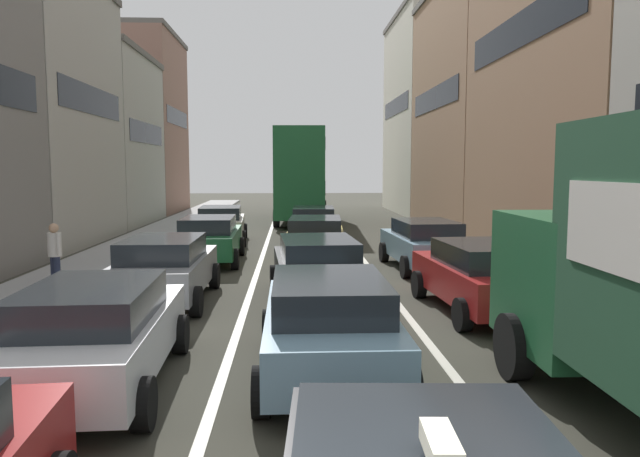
{
  "coord_description": "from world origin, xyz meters",
  "views": [
    {
      "loc": [
        -0.67,
        -2.17,
        3.05
      ],
      "look_at": [
        0.0,
        12.0,
        1.6
      ],
      "focal_mm": 33.4,
      "sensor_mm": 36.0,
      "label": 1
    }
  ],
  "objects_px": {
    "sedan_right_lane_behind_truck": "(482,275)",
    "bus_mid_queue_primary": "(302,172)",
    "wagon_left_lane_second": "(95,332)",
    "sedan_left_lane_fourth": "(209,238)",
    "sedan_centre_lane_second": "(329,323)",
    "coupe_centre_lane_fourth": "(315,239)",
    "pedestrian_near_kerb": "(55,251)",
    "sedan_centre_lane_fifth": "(313,224)",
    "sedan_left_lane_third": "(165,268)",
    "sedan_left_lane_fifth": "(221,223)",
    "wagon_right_lane_far": "(425,243)",
    "hatchback_centre_lane_third": "(318,268)"
  },
  "relations": [
    {
      "from": "wagon_left_lane_second",
      "to": "wagon_right_lane_far",
      "type": "height_order",
      "value": "same"
    },
    {
      "from": "hatchback_centre_lane_third",
      "to": "sedan_right_lane_behind_truck",
      "type": "distance_m",
      "value": 3.57
    },
    {
      "from": "sedan_left_lane_fifth",
      "to": "bus_mid_queue_primary",
      "type": "bearing_deg",
      "value": -23.5
    },
    {
      "from": "bus_mid_queue_primary",
      "to": "pedestrian_near_kerb",
      "type": "relative_size",
      "value": 6.39
    },
    {
      "from": "sedan_right_lane_behind_truck",
      "to": "bus_mid_queue_primary",
      "type": "xyz_separation_m",
      "value": [
        -3.41,
        21.54,
        2.03
      ]
    },
    {
      "from": "sedan_left_lane_third",
      "to": "wagon_left_lane_second",
      "type": "bearing_deg",
      "value": -177.97
    },
    {
      "from": "sedan_centre_lane_second",
      "to": "bus_mid_queue_primary",
      "type": "distance_m",
      "value": 25.34
    },
    {
      "from": "coupe_centre_lane_fourth",
      "to": "sedan_right_lane_behind_truck",
      "type": "distance_m",
      "value": 7.35
    },
    {
      "from": "sedan_left_lane_fourth",
      "to": "coupe_centre_lane_fourth",
      "type": "bearing_deg",
      "value": -97.15
    },
    {
      "from": "sedan_left_lane_third",
      "to": "wagon_right_lane_far",
      "type": "height_order",
      "value": "same"
    },
    {
      "from": "sedan_left_lane_fifth",
      "to": "pedestrian_near_kerb",
      "type": "relative_size",
      "value": 2.65
    },
    {
      "from": "sedan_centre_lane_second",
      "to": "coupe_centre_lane_fourth",
      "type": "bearing_deg",
      "value": -1.42
    },
    {
      "from": "wagon_right_lane_far",
      "to": "sedan_left_lane_third",
      "type": "bearing_deg",
      "value": 117.63
    },
    {
      "from": "sedan_right_lane_behind_truck",
      "to": "sedan_centre_lane_fifth",
      "type": "bearing_deg",
      "value": 11.35
    },
    {
      "from": "sedan_centre_lane_second",
      "to": "coupe_centre_lane_fourth",
      "type": "relative_size",
      "value": 0.98
    },
    {
      "from": "sedan_left_lane_third",
      "to": "sedan_right_lane_behind_truck",
      "type": "distance_m",
      "value": 7.0
    },
    {
      "from": "sedan_centre_lane_fifth",
      "to": "sedan_right_lane_behind_truck",
      "type": "distance_m",
      "value": 11.99
    },
    {
      "from": "pedestrian_near_kerb",
      "to": "sedan_right_lane_behind_truck",
      "type": "bearing_deg",
      "value": -62.96
    },
    {
      "from": "sedan_centre_lane_second",
      "to": "wagon_right_lane_far",
      "type": "distance_m",
      "value": 9.73
    },
    {
      "from": "bus_mid_queue_primary",
      "to": "sedan_centre_lane_second",
      "type": "bearing_deg",
      "value": -177.53
    },
    {
      "from": "wagon_right_lane_far",
      "to": "sedan_left_lane_fourth",
      "type": "bearing_deg",
      "value": 73.57
    },
    {
      "from": "hatchback_centre_lane_third",
      "to": "sedan_centre_lane_second",
      "type": "bearing_deg",
      "value": 175.8
    },
    {
      "from": "sedan_centre_lane_fifth",
      "to": "pedestrian_near_kerb",
      "type": "relative_size",
      "value": 2.63
    },
    {
      "from": "sedan_left_lane_fourth",
      "to": "sedan_left_lane_fifth",
      "type": "relative_size",
      "value": 0.99
    },
    {
      "from": "sedan_left_lane_third",
      "to": "sedan_left_lane_fourth",
      "type": "xyz_separation_m",
      "value": [
        0.22,
        5.67,
        0.0
      ]
    },
    {
      "from": "sedan_centre_lane_second",
      "to": "sedan_centre_lane_fifth",
      "type": "xyz_separation_m",
      "value": [
        0.33,
        15.3,
        0.0
      ]
    },
    {
      "from": "hatchback_centre_lane_third",
      "to": "pedestrian_near_kerb",
      "type": "distance_m",
      "value": 6.86
    },
    {
      "from": "wagon_right_lane_far",
      "to": "hatchback_centre_lane_third",
      "type": "bearing_deg",
      "value": 138.73
    },
    {
      "from": "hatchback_centre_lane_third",
      "to": "sedan_left_lane_fourth",
      "type": "bearing_deg",
      "value": 25.02
    },
    {
      "from": "sedan_left_lane_third",
      "to": "sedan_centre_lane_fifth",
      "type": "height_order",
      "value": "same"
    },
    {
      "from": "wagon_left_lane_second",
      "to": "sedan_left_lane_fifth",
      "type": "xyz_separation_m",
      "value": [
        -0.19,
        16.16,
        0.0
      ]
    },
    {
      "from": "sedan_right_lane_behind_truck",
      "to": "pedestrian_near_kerb",
      "type": "distance_m",
      "value": 10.44
    },
    {
      "from": "sedan_left_lane_fourth",
      "to": "sedan_right_lane_behind_truck",
      "type": "distance_m",
      "value": 9.62
    },
    {
      "from": "sedan_left_lane_third",
      "to": "sedan_centre_lane_second",
      "type": "bearing_deg",
      "value": -145.56
    },
    {
      "from": "coupe_centre_lane_fourth",
      "to": "sedan_right_lane_behind_truck",
      "type": "relative_size",
      "value": 1.0
    },
    {
      "from": "coupe_centre_lane_fourth",
      "to": "bus_mid_queue_primary",
      "type": "height_order",
      "value": "bus_mid_queue_primary"
    },
    {
      "from": "sedan_left_lane_fifth",
      "to": "pedestrian_near_kerb",
      "type": "height_order",
      "value": "pedestrian_near_kerb"
    },
    {
      "from": "sedan_left_lane_fourth",
      "to": "pedestrian_near_kerb",
      "type": "height_order",
      "value": "pedestrian_near_kerb"
    },
    {
      "from": "sedan_left_lane_fifth",
      "to": "coupe_centre_lane_fourth",
      "type": "bearing_deg",
      "value": -149.81
    },
    {
      "from": "sedan_left_lane_third",
      "to": "sedan_left_lane_fourth",
      "type": "height_order",
      "value": "same"
    },
    {
      "from": "sedan_right_lane_behind_truck",
      "to": "wagon_right_lane_far",
      "type": "xyz_separation_m",
      "value": [
        -0.01,
        5.37,
        0.0
      ]
    },
    {
      "from": "sedan_left_lane_fourth",
      "to": "sedan_right_lane_behind_truck",
      "type": "bearing_deg",
      "value": -137.46
    },
    {
      "from": "sedan_left_lane_fourth",
      "to": "sedan_centre_lane_fifth",
      "type": "height_order",
      "value": "same"
    },
    {
      "from": "sedan_centre_lane_fifth",
      "to": "bus_mid_queue_primary",
      "type": "height_order",
      "value": "bus_mid_queue_primary"
    },
    {
      "from": "sedan_left_lane_third",
      "to": "sedan_right_lane_behind_truck",
      "type": "relative_size",
      "value": 0.98
    },
    {
      "from": "sedan_centre_lane_second",
      "to": "sedan_right_lane_behind_truck",
      "type": "relative_size",
      "value": 0.98
    },
    {
      "from": "sedan_right_lane_behind_truck",
      "to": "wagon_right_lane_far",
      "type": "height_order",
      "value": "same"
    },
    {
      "from": "wagon_left_lane_second",
      "to": "sedan_left_lane_fourth",
      "type": "bearing_deg",
      "value": -2.41
    },
    {
      "from": "wagon_left_lane_second",
      "to": "coupe_centre_lane_fourth",
      "type": "bearing_deg",
      "value": -20.1
    },
    {
      "from": "pedestrian_near_kerb",
      "to": "sedan_centre_lane_fifth",
      "type": "bearing_deg",
      "value": 5.06
    }
  ]
}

